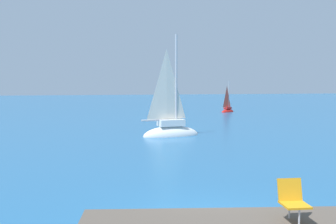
{
  "coord_description": "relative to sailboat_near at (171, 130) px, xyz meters",
  "views": [
    {
      "loc": [
        -2.74,
        -10.88,
        3.83
      ],
      "look_at": [
        0.91,
        12.72,
        1.86
      ],
      "focal_mm": 46.17,
      "sensor_mm": 36.0,
      "label": 1
    }
  ],
  "objects": [
    {
      "name": "sailboat_near",
      "position": [
        0.0,
        0.0,
        0.0
      ],
      "size": [
        3.95,
        2.03,
        7.17
      ],
      "rotation": [
        0.0,
        0.0,
        0.2
      ],
      "color": "white",
      "rests_on": "ground"
    },
    {
      "name": "sailboat_far",
      "position": [
        9.06,
        17.58,
        -0.19
      ],
      "size": [
        1.93,
        1.65,
        3.64
      ],
      "rotation": [
        0.0,
        0.0,
        0.63
      ],
      "color": "red",
      "rests_on": "ground"
    },
    {
      "name": "ground_plane",
      "position": [
        -1.67,
        -16.43,
        -0.39
      ],
      "size": [
        160.0,
        160.0,
        0.0
      ],
      "primitive_type": "plane",
      "color": "#236093"
    },
    {
      "name": "beach_chair",
      "position": [
        -0.78,
        -19.61,
        1.09
      ],
      "size": [
        0.5,
        0.61,
        0.8
      ],
      "rotation": [
        0.0,
        0.0,
        4.68
      ],
      "color": "orange",
      "rests_on": "shore_ledge"
    }
  ]
}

